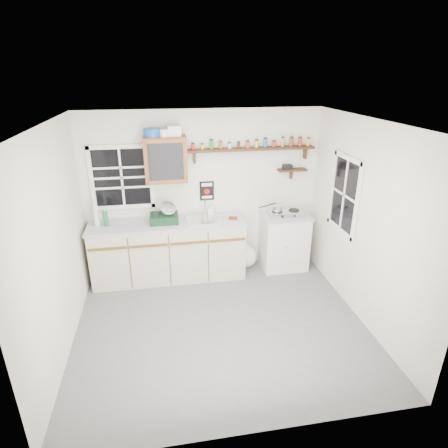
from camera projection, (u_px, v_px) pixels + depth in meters
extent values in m
cube|color=#58585B|center=(221.00, 324.00, 4.80)|extent=(3.60, 3.20, 0.02)
cube|color=silver|center=(220.00, 122.00, 3.84)|extent=(3.60, 3.20, 0.02)
cube|color=beige|center=(55.00, 246.00, 4.03)|extent=(0.02, 3.20, 2.50)
cube|color=beige|center=(365.00, 224.00, 4.60)|extent=(0.02, 3.20, 2.50)
cube|color=beige|center=(204.00, 192.00, 5.78)|extent=(3.60, 0.02, 2.50)
cube|color=beige|center=(255.00, 319.00, 2.85)|extent=(3.60, 0.02, 2.50)
cube|color=#BAB19A|center=(169.00, 251.00, 5.72)|extent=(2.27, 0.60, 0.88)
cube|color=#B0B2B8|center=(167.00, 223.00, 5.54)|extent=(2.31, 0.62, 0.04)
cube|color=brown|center=(107.00, 249.00, 5.20)|extent=(0.53, 0.02, 0.03)
cube|color=brown|center=(149.00, 246.00, 5.29)|extent=(0.53, 0.02, 0.03)
cube|color=brown|center=(189.00, 243.00, 5.38)|extent=(0.53, 0.02, 0.03)
cube|color=brown|center=(228.00, 240.00, 5.47)|extent=(0.53, 0.02, 0.03)
cube|color=silver|center=(284.00, 242.00, 6.03)|extent=(0.70, 0.55, 0.88)
cube|color=#B0B2B8|center=(285.00, 215.00, 5.86)|extent=(0.73, 0.57, 0.03)
cube|color=silver|center=(203.00, 219.00, 5.62)|extent=(0.52, 0.44, 0.03)
cylinder|color=silver|center=(205.00, 207.00, 5.72)|extent=(0.02, 0.02, 0.28)
cylinder|color=silver|center=(205.00, 200.00, 5.62)|extent=(0.02, 0.14, 0.02)
cube|color=brown|center=(166.00, 159.00, 5.33)|extent=(0.60, 0.30, 0.65)
cube|color=black|center=(166.00, 162.00, 5.18)|extent=(0.48, 0.02, 0.52)
cylinder|color=#18489F|center=(152.00, 132.00, 5.16)|extent=(0.24, 0.24, 0.11)
cube|color=silver|center=(174.00, 131.00, 5.20)|extent=(0.18, 0.15, 0.14)
cylinder|color=silver|center=(164.00, 133.00, 5.14)|extent=(0.12, 0.12, 0.10)
cube|color=#311E0D|center=(252.00, 149.00, 5.55)|extent=(1.91, 0.18, 0.04)
cube|color=#311E0D|center=(194.00, 157.00, 5.49)|extent=(0.03, 0.10, 0.18)
cube|color=#311E0D|center=(305.00, 153.00, 5.76)|extent=(0.03, 0.10, 0.18)
cylinder|color=red|center=(193.00, 147.00, 5.39)|extent=(0.05, 0.05, 0.08)
cylinder|color=black|center=(193.00, 143.00, 5.37)|extent=(0.05, 0.05, 0.02)
cylinder|color=gold|center=(202.00, 147.00, 5.41)|extent=(0.05, 0.05, 0.07)
cylinder|color=black|center=(202.00, 144.00, 5.40)|extent=(0.04, 0.04, 0.02)
cylinder|color=#267226|center=(211.00, 145.00, 5.42)|extent=(0.06, 0.06, 0.13)
cylinder|color=black|center=(211.00, 140.00, 5.40)|extent=(0.05, 0.05, 0.02)
cylinder|color=#99591E|center=(221.00, 145.00, 5.45)|extent=(0.05, 0.05, 0.10)
cylinder|color=black|center=(221.00, 141.00, 5.43)|extent=(0.04, 0.04, 0.02)
cylinder|color=silver|center=(230.00, 146.00, 5.48)|extent=(0.05, 0.05, 0.07)
cylinder|color=black|center=(230.00, 143.00, 5.46)|extent=(0.04, 0.04, 0.02)
cylinder|color=#4C2614|center=(239.00, 145.00, 5.50)|extent=(0.04, 0.04, 0.08)
cylinder|color=black|center=(239.00, 142.00, 5.48)|extent=(0.04, 0.04, 0.02)
cylinder|color=#B24C19|center=(248.00, 145.00, 5.52)|extent=(0.06, 0.06, 0.09)
cylinder|color=black|center=(248.00, 141.00, 5.50)|extent=(0.05, 0.05, 0.02)
cylinder|color=gold|center=(256.00, 144.00, 5.53)|extent=(0.06, 0.06, 0.10)
cylinder|color=black|center=(257.00, 140.00, 5.51)|extent=(0.05, 0.05, 0.02)
cylinder|color=#334C8C|center=(265.00, 143.00, 5.55)|extent=(0.06, 0.06, 0.12)
cylinder|color=black|center=(265.00, 138.00, 5.53)|extent=(0.05, 0.05, 0.02)
cylinder|color=maroon|center=(274.00, 144.00, 5.58)|extent=(0.06, 0.06, 0.08)
cylinder|color=black|center=(274.00, 141.00, 5.56)|extent=(0.05, 0.05, 0.02)
cylinder|color=#BF8C3F|center=(283.00, 142.00, 5.59)|extent=(0.05, 0.05, 0.13)
cylinder|color=black|center=(283.00, 137.00, 5.57)|extent=(0.04, 0.04, 0.02)
cylinder|color=brown|center=(291.00, 142.00, 5.62)|extent=(0.06, 0.06, 0.13)
cylinder|color=black|center=(292.00, 137.00, 5.59)|extent=(0.05, 0.05, 0.02)
cylinder|color=red|center=(300.00, 142.00, 5.64)|extent=(0.06, 0.06, 0.12)
cylinder|color=black|center=(300.00, 137.00, 5.61)|extent=(0.05, 0.05, 0.02)
cylinder|color=gold|center=(308.00, 142.00, 5.66)|extent=(0.05, 0.05, 0.11)
cylinder|color=black|center=(309.00, 138.00, 5.64)|extent=(0.05, 0.05, 0.02)
cube|color=#311E0D|center=(292.00, 170.00, 5.80)|extent=(0.45, 0.15, 0.03)
cube|color=#311E0D|center=(291.00, 174.00, 5.86)|extent=(0.03, 0.08, 0.14)
cube|color=black|center=(287.00, 167.00, 5.77)|extent=(0.14, 0.10, 0.07)
cube|color=black|center=(207.00, 191.00, 5.76)|extent=(0.22, 0.01, 0.30)
cube|color=white|center=(207.00, 185.00, 5.71)|extent=(0.16, 0.00, 0.05)
cylinder|color=#A50C0C|center=(207.00, 192.00, 5.76)|extent=(0.09, 0.01, 0.09)
cube|color=white|center=(207.00, 197.00, 5.79)|extent=(0.16, 0.00, 0.04)
cube|color=black|center=(122.00, 178.00, 5.46)|extent=(0.85, 0.02, 0.90)
cube|color=white|center=(122.00, 178.00, 5.46)|extent=(0.93, 0.03, 0.98)
cube|color=black|center=(345.00, 195.00, 5.02)|extent=(0.02, 0.70, 1.00)
cube|color=white|center=(345.00, 195.00, 5.02)|extent=(0.03, 0.78, 1.08)
cylinder|color=silver|center=(96.00, 216.00, 5.36)|extent=(0.08, 0.08, 0.30)
cylinder|color=silver|center=(95.00, 205.00, 5.29)|extent=(0.04, 0.04, 0.03)
cylinder|color=#226833|center=(106.00, 218.00, 5.37)|extent=(0.07, 0.07, 0.23)
cylinder|color=silver|center=(104.00, 210.00, 5.32)|extent=(0.04, 0.04, 0.03)
cube|color=black|center=(164.00, 218.00, 5.50)|extent=(0.42, 0.32, 0.12)
cylinder|color=silver|center=(167.00, 210.00, 5.47)|extent=(0.30, 0.32, 0.25)
imported|color=silver|center=(211.00, 210.00, 5.77)|extent=(0.11, 0.11, 0.18)
cube|color=maroon|center=(233.00, 218.00, 5.66)|extent=(0.15, 0.14, 0.02)
cube|color=silver|center=(285.00, 213.00, 5.82)|extent=(0.56, 0.33, 0.07)
cylinder|color=black|center=(277.00, 211.00, 5.78)|extent=(0.16, 0.16, 0.01)
cylinder|color=black|center=(294.00, 210.00, 5.83)|extent=(0.16, 0.16, 0.01)
cylinder|color=silver|center=(277.00, 209.00, 5.77)|extent=(0.14, 0.14, 0.09)
cylinder|color=black|center=(267.00, 205.00, 5.80)|extent=(0.22, 0.21, 0.15)
ellipsoid|color=silver|center=(246.00, 257.00, 6.10)|extent=(0.39, 0.35, 0.40)
cone|color=silver|center=(247.00, 246.00, 6.04)|extent=(0.11, 0.11, 0.11)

